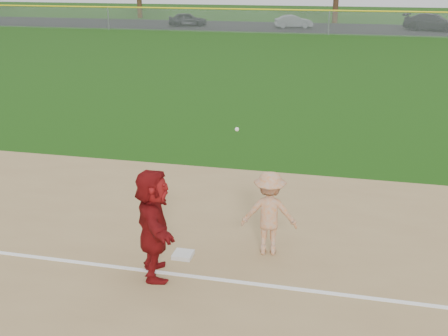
% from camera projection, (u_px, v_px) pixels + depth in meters
% --- Properties ---
extents(ground, '(160.00, 160.00, 0.00)m').
position_uv_depth(ground, '(206.00, 257.00, 10.80)').
color(ground, '#18440D').
rests_on(ground, ground).
extents(foul_line, '(60.00, 0.10, 0.01)m').
position_uv_depth(foul_line, '(195.00, 277.00, 10.06)').
color(foul_line, white).
rests_on(foul_line, infield_dirt).
extents(parking_asphalt, '(120.00, 10.00, 0.01)m').
position_uv_depth(parking_asphalt, '(332.00, 28.00, 53.00)').
color(parking_asphalt, black).
rests_on(parking_asphalt, ground).
extents(first_base, '(0.37, 0.37, 0.08)m').
position_uv_depth(first_base, '(183.00, 255.00, 10.75)').
color(first_base, silver).
rests_on(first_base, infield_dirt).
extents(base_runner, '(1.30, 1.96, 2.03)m').
position_uv_depth(base_runner, '(153.00, 224.00, 9.79)').
color(base_runner, maroon).
rests_on(base_runner, infield_dirt).
extents(car_left, '(4.02, 2.51, 1.28)m').
position_uv_depth(car_left, '(188.00, 19.00, 54.65)').
color(car_left, black).
rests_on(car_left, parking_asphalt).
extents(car_mid, '(3.77, 2.17, 1.17)m').
position_uv_depth(car_mid, '(293.00, 22.00, 52.85)').
color(car_mid, slate).
rests_on(car_mid, parking_asphalt).
extents(car_right, '(5.55, 3.62, 1.49)m').
position_uv_depth(car_right, '(433.00, 22.00, 50.29)').
color(car_right, black).
rests_on(car_right, parking_asphalt).
extents(first_base_play, '(1.21, 0.73, 2.53)m').
position_uv_depth(first_base_play, '(269.00, 213.00, 10.67)').
color(first_base_play, '#A7A7AA').
rests_on(first_base_play, infield_dirt).
extents(outfield_fence, '(110.00, 0.12, 110.00)m').
position_uv_depth(outfield_fence, '(329.00, 11.00, 46.85)').
color(outfield_fence, '#999EA0').
rests_on(outfield_fence, ground).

